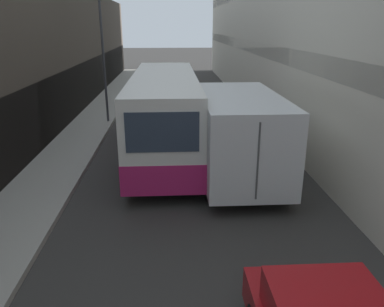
% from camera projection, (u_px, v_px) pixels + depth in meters
% --- Properties ---
extents(ground_plane, '(150.00, 150.00, 0.00)m').
position_uv_depth(ground_plane, '(186.00, 159.00, 14.70)').
color(ground_plane, '#33302D').
extents(sidewalk_left, '(2.16, 60.00, 0.16)m').
position_uv_depth(sidewalk_left, '(64.00, 159.00, 14.43)').
color(sidewalk_left, '#9E998E').
rests_on(sidewalk_left, ground_plane).
extents(bus, '(2.44, 9.83, 3.17)m').
position_uv_depth(bus, '(165.00, 113.00, 14.75)').
color(bus, silver).
rests_on(bus, ground_plane).
extents(box_truck, '(2.48, 7.64, 2.89)m').
position_uv_depth(box_truck, '(235.00, 128.00, 13.03)').
color(box_truck, silver).
rests_on(box_truck, ground_plane).
extents(panel_van, '(1.88, 4.11, 1.82)m').
position_uv_depth(panel_van, '(154.00, 89.00, 24.35)').
color(panel_van, '#BCBCC1').
rests_on(panel_van, ground_plane).
extents(street_lamp, '(0.36, 0.80, 6.57)m').
position_uv_depth(street_lamp, '(101.00, 30.00, 18.33)').
color(street_lamp, '#38383D').
rests_on(street_lamp, sidewalk_left).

